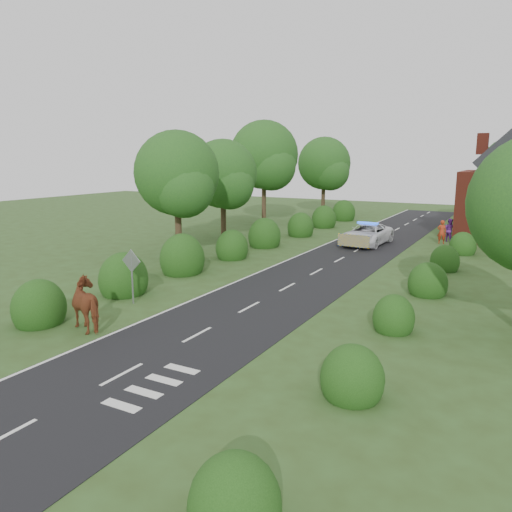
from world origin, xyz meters
The scene contains 14 objects.
ground centered at (0.00, 0.00, 0.00)m, with size 120.00×120.00×0.00m, color #31471C.
road centered at (0.00, 15.00, 0.01)m, with size 6.00×70.00×0.02m, color black.
road_markings centered at (-1.60, 12.93, 0.03)m, with size 4.96×70.00×0.01m.
hedgerow_left centered at (-6.51, 11.69, 0.75)m, with size 2.75×50.41×3.00m.
hedgerow_right centered at (6.60, 11.21, 0.55)m, with size 2.10×45.78×2.10m.
tree_left_a centered at (-9.75, 11.86, 5.34)m, with size 5.74×5.60×8.38m.
tree_left_b centered at (-11.25, 19.86, 5.04)m, with size 5.74×5.60×8.07m.
tree_left_c centered at (-12.70, 29.83, 6.53)m, with size 6.97×6.80×10.22m.
tree_left_d centered at (-10.23, 39.85, 5.64)m, with size 6.15×6.00×8.89m.
road_sign centered at (-5.00, 2.00, 1.65)m, with size 1.06×0.08×2.53m.
cow centered at (-4.07, -1.38, 0.84)m, with size 1.25×2.37×1.68m, color brown.
police_van centered at (-0.09, 22.50, 0.80)m, with size 2.94×5.91×1.74m.
pedestrian_red centered at (4.84, 25.71, 0.92)m, with size 0.67×0.44×1.84m, color #A63017.
pedestrian_purple centered at (5.23, 26.97, 0.93)m, with size 0.90×0.70×1.86m, color #5B217D.
Camera 1 is at (10.58, -14.65, 6.64)m, focal length 35.00 mm.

